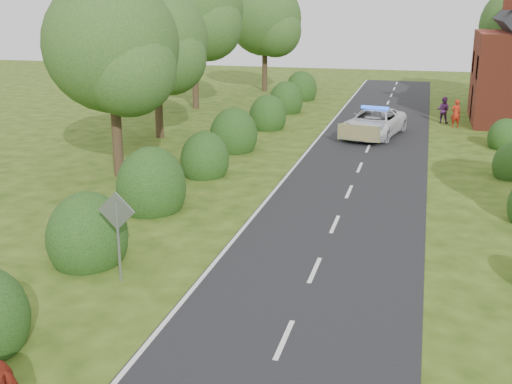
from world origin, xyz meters
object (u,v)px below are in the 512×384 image
(police_van, at_px, (374,123))
(pedestrian_red, at_px, (456,113))
(road_sign, at_px, (117,223))
(pedestrian_purple, at_px, (443,110))

(police_van, xyz_separation_m, pedestrian_red, (4.50, 3.99, 0.07))
(road_sign, height_order, pedestrian_purple, road_sign)
(pedestrian_purple, bearing_deg, police_van, 69.36)
(road_sign, height_order, pedestrian_red, road_sign)
(road_sign, bearing_deg, pedestrian_red, 69.44)
(pedestrian_red, xyz_separation_m, pedestrian_purple, (-0.70, 1.23, -0.02))
(road_sign, relative_size, pedestrian_red, 1.51)
(police_van, relative_size, pedestrian_purple, 3.65)
(pedestrian_red, bearing_deg, pedestrian_purple, -81.35)
(road_sign, height_order, police_van, road_sign)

